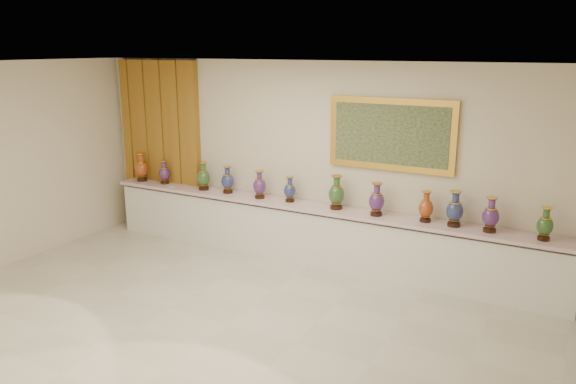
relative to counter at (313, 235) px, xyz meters
name	(u,v)px	position (x,y,z in m)	size (l,w,h in m)	color
ground	(228,325)	(0.00, -2.27, -0.44)	(8.00, 8.00, 0.00)	beige
room	(192,145)	(-2.37, 0.17, 1.15)	(8.00, 8.00, 8.00)	beige
counter	(313,235)	(0.00, 0.00, 0.00)	(7.28, 0.48, 0.90)	white
vase_0	(142,168)	(-3.34, -0.03, 0.69)	(0.27, 0.27, 0.50)	black
vase_1	(164,173)	(-2.85, 0.01, 0.64)	(0.23, 0.23, 0.40)	black
vase_2	(204,177)	(-2.00, -0.01, 0.67)	(0.28, 0.28, 0.47)	black
vase_3	(228,181)	(-1.54, 0.00, 0.66)	(0.25, 0.25, 0.44)	black
vase_4	(260,186)	(-0.92, -0.03, 0.66)	(0.25, 0.25, 0.44)	black
vase_5	(290,190)	(-0.41, 0.02, 0.64)	(0.19, 0.19, 0.39)	black
vase_6	(337,194)	(0.37, 0.00, 0.69)	(0.24, 0.24, 0.50)	black
vase_7	(377,201)	(1.00, -0.04, 0.67)	(0.23, 0.23, 0.47)	black
vase_8	(426,208)	(1.68, 0.01, 0.65)	(0.24, 0.24, 0.43)	black
vase_9	(455,210)	(2.06, -0.01, 0.68)	(0.28, 0.28, 0.48)	black
vase_10	(491,216)	(2.51, -0.02, 0.67)	(0.28, 0.28, 0.46)	black
vase_11	(545,225)	(3.15, -0.03, 0.65)	(0.21, 0.21, 0.42)	black
label_card	(171,187)	(-2.60, -0.14, 0.47)	(0.10, 0.06, 0.00)	white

